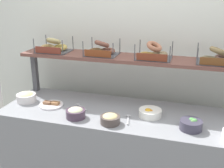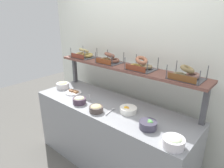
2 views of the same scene
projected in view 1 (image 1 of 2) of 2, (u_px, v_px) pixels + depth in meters
name	position (u px, v px, depth m)	size (l,w,h in m)	color
back_wall	(134.00, 58.00, 2.77)	(3.26, 0.06, 2.40)	white
deli_counter	(119.00, 154.00, 2.53)	(2.06, 0.70, 0.85)	gray
shelf_riser_left	(35.00, 72.00, 2.83)	(0.05, 0.05, 0.40)	#4C4C51
upper_shelf	(127.00, 58.00, 2.50)	(2.02, 0.32, 0.03)	brown
bowl_tuna_salad	(76.00, 113.00, 2.28)	(0.16, 0.16, 0.09)	#4A3649
bowl_egg_salad	(26.00, 97.00, 2.60)	(0.18, 0.18, 0.09)	silver
bowl_hummus	(110.00, 119.00, 2.18)	(0.16, 0.16, 0.08)	#514541
bowl_veggie_mix	(191.00, 125.00, 2.09)	(0.17, 0.17, 0.09)	#3E3A4C
bowl_fruit_salad	(150.00, 113.00, 2.30)	(0.19, 0.19, 0.08)	white
serving_plate_white	(51.00, 105.00, 2.51)	(0.22, 0.22, 0.04)	white
serving_spoon_near_plate	(128.00, 118.00, 2.27)	(0.06, 0.17, 0.01)	#B7B7BC
serving_spoon_by_edge	(80.00, 106.00, 2.50)	(0.15, 0.12, 0.01)	#B7B7BC
bagel_basket_sesame	(54.00, 47.00, 2.66)	(0.31, 0.25, 0.15)	#4C4C51
bagel_basket_cinnamon_raisin	(102.00, 50.00, 2.54)	(0.29, 0.24, 0.15)	#4C4C51
bagel_basket_everything	(154.00, 53.00, 2.41)	(0.30, 0.25, 0.16)	#4C4C51
bagel_basket_poppy	(217.00, 58.00, 2.26)	(0.32, 0.26, 0.14)	#4C4C51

